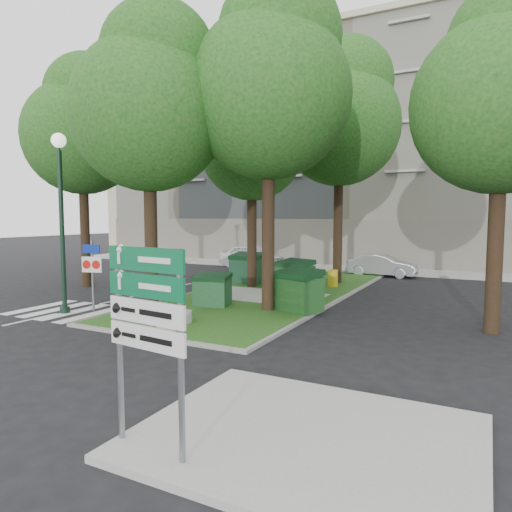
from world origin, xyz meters
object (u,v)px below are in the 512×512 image
Objects in this scene: dumpster_b at (212,290)px; bollard_right at (167,324)px; bollard_mid at (184,317)px; dumpster_a at (248,268)px; directional_sign at (148,317)px; dumpster_c at (295,276)px; tree_median_near_right at (272,80)px; car_silver at (382,265)px; dumpster_d at (298,290)px; litter_bin at (333,278)px; tree_street_left at (84,126)px; tree_median_near_left at (152,99)px; traffic_sign_pole at (92,266)px; tree_median_far at (342,113)px; tree_street_right at (506,87)px; bollard_left at (155,301)px; car_white at (252,256)px; tree_median_mid at (254,138)px; street_lamp at (61,201)px.

bollard_right is at bearing -88.64° from dumpster_b.
dumpster_b reaches higher than bollard_mid.
directional_sign is at bearing -64.26° from dumpster_a.
tree_median_near_right is at bearing -58.55° from dumpster_c.
directional_sign is at bearing -176.42° from car_silver.
tree_median_near_right is 6.13× the size of dumpster_d.
tree_street_left is at bearing -157.17° from litter_bin.
tree_median_near_left is 15.99m from car_silver.
bollard_mid is (-1.55, -3.02, -7.68)m from tree_median_near_right.
traffic_sign_pole is at bearing 153.45° from car_silver.
directional_sign is at bearing -59.00° from dumpster_d.
tree_median_far is (3.70, 9.50, 1.00)m from tree_median_near_left.
tree_median_far reaches higher than tree_street_right.
litter_bin is at bearing 56.33° from dumpster_b.
traffic_sign_pole is (4.67, -4.11, -6.02)m from tree_street_left.
litter_bin is 0.28× the size of directional_sign.
tree_median_near_right is 20.27× the size of bollard_right.
dumpster_a is at bearing 94.01° from dumpster_b.
bollard_left is 2.53m from traffic_sign_pole.
bollard_mid is (-2.46, -3.29, -0.52)m from dumpster_d.
car_silver is (1.21, 4.17, -7.69)m from tree_median_far.
tree_street_right is 19.48m from car_white.
dumpster_a is 1.14× the size of dumpster_b.
tree_median_mid is 1.61× the size of street_lamp.
tree_median_near_right is 6.95× the size of dumpster_a.
tree_street_right is 6.10× the size of dumpster_a.
bollard_mid is (-0.90, -6.79, -0.50)m from dumpster_c.
street_lamp is at bearing 152.32° from directional_sign.
bollard_left is (-4.26, -8.87, -8.00)m from tree_median_far.
car_white is (-8.12, 12.01, -0.06)m from dumpster_d.
dumpster_a is 0.43× the size of car_silver.
street_lamp reaches higher than car_white.
tree_median_near_right is at bearing 27.32° from street_lamp.
tree_median_mid is at bearing 100.66° from bollard_right.
dumpster_c is 0.64× the size of directional_sign.
tree_median_far is 18.30m from directional_sign.
tree_street_left is 1.09× the size of tree_street_right.
tree_median_near_left is 20.44× the size of bollard_mid.
traffic_sign_pole is at bearing -111.72° from tree_median_mid.
litter_bin is at bearing -84.66° from tree_median_far.
street_lamp is 2.47m from traffic_sign_pole.
street_lamp is (-6.65, -10.83, -4.41)m from tree_median_far.
tree_median_far is at bearing 98.81° from dumpster_c.
tree_median_mid is at bearing -136.85° from tree_median_far.
tree_median_mid is at bearing -154.91° from litter_bin.
tree_median_mid is 6.64m from dumpster_c.
tree_median_mid is 0.99× the size of tree_street_right.
dumpster_d is 0.74× the size of traffic_sign_pole.
dumpster_d is 5.83m from litter_bin.
tree_median_near_left is 8.17m from dumpster_d.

